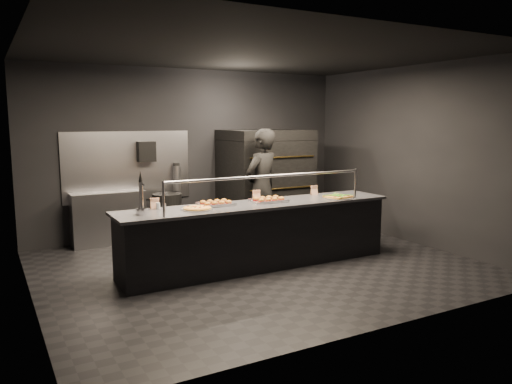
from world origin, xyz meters
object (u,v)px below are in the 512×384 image
fire_extinguisher (177,178)px  trash_bin (167,218)px  prep_shelf (109,218)px  beer_tap (141,202)px  worker (262,188)px  service_counter (259,235)px  slider_tray_b (269,200)px  slider_tray_a (216,203)px  pizza_oven (265,181)px  round_pizza (197,208)px  towel_dispenser (146,152)px  square_pizza (338,197)px

fire_extinguisher → trash_bin: bearing=-133.1°
prep_shelf → beer_tap: beer_tap is taller
prep_shelf → fire_extinguisher: fire_extinguisher is taller
worker → service_counter: bearing=36.8°
slider_tray_b → trash_bin: size_ratio=0.65×
service_counter → worker: bearing=58.5°
beer_tap → slider_tray_a: bearing=8.4°
service_counter → trash_bin: (-0.65, 2.08, -0.05)m
prep_shelf → pizza_oven: bearing=-8.5°
service_counter → round_pizza: 1.06m
beer_tap → towel_dispenser: bearing=71.7°
prep_shelf → fire_extinguisher: 1.39m
pizza_oven → trash_bin: bearing=174.6°
square_pizza → slider_tray_b: bearing=169.7°
beer_tap → worker: 2.56m
prep_shelf → worker: size_ratio=0.61×
towel_dispenser → beer_tap: bearing=-108.3°
prep_shelf → square_pizza: 3.84m
beer_tap → slider_tray_a: (1.09, 0.16, -0.13)m
fire_extinguisher → beer_tap: 2.76m
beer_tap → round_pizza: (0.74, -0.01, -0.14)m
prep_shelf → slider_tray_a: bearing=-65.3°
pizza_oven → beer_tap: 3.47m
prep_shelf → fire_extinguisher: (1.25, 0.08, 0.61)m
beer_tap → square_pizza: beer_tap is taller
fire_extinguisher → slider_tray_b: 2.41m
prep_shelf → worker: bearing=-29.8°
beer_tap → slider_tray_b: (1.88, 0.06, -0.13)m
worker → beer_tap: bearing=2.5°
slider_tray_a → slider_tray_b: size_ratio=0.93×
beer_tap → round_pizza: size_ratio=1.30×
prep_shelf → round_pizza: 2.48m
round_pizza → slider_tray_b: slider_tray_b is taller
prep_shelf → fire_extinguisher: size_ratio=2.38×
prep_shelf → towel_dispenser: towel_dispenser is taller
service_counter → towel_dispenser: 2.78m
trash_bin → pizza_oven: bearing=-5.4°
prep_shelf → slider_tray_b: 2.93m
slider_tray_a → beer_tap: bearing=-171.6°
round_pizza → slider_tray_a: bearing=26.3°
towel_dispenser → slider_tray_a: 2.34m
trash_bin → worker: 1.75m
prep_shelf → beer_tap: (-0.09, -2.33, 0.63)m
towel_dispenser → trash_bin: towel_dispenser is taller
pizza_oven → prep_shelf: bearing=171.5°
beer_tap → fire_extinguisher: bearing=60.9°
pizza_oven → slider_tray_a: bearing=-135.8°
fire_extinguisher → beer_tap: (-1.34, -2.41, 0.02)m
prep_shelf → beer_tap: bearing=-92.3°
beer_tap → round_pizza: beer_tap is taller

